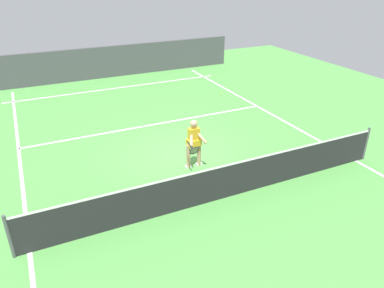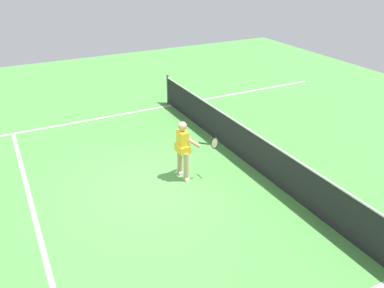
{
  "view_description": "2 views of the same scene",
  "coord_description": "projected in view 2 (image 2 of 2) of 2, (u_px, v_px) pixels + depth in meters",
  "views": [
    {
      "loc": [
        4.28,
        9.95,
        5.68
      ],
      "look_at": [
        0.12,
        1.15,
        0.88
      ],
      "focal_mm": 34.38,
      "sensor_mm": 36.0,
      "label": 1
    },
    {
      "loc": [
        7.86,
        -2.82,
        5.31
      ],
      "look_at": [
        0.14,
        1.16,
        0.98
      ],
      "focal_mm": 36.96,
      "sensor_mm": 36.0,
      "label": 2
    }
  ],
  "objects": [
    {
      "name": "court_net",
      "position": [
        246.0,
        144.0,
        10.73
      ],
      "size": [
        10.41,
        0.08,
        1.09
      ],
      "color": "#4C4C51",
      "rests_on": "ground"
    },
    {
      "name": "tennis_player",
      "position": [
        184.0,
        148.0,
        9.82
      ],
      "size": [
        0.77,
        0.93,
        1.55
      ],
      "color": "tan",
      "rests_on": "ground"
    },
    {
      "name": "service_line_marking",
      "position": [
        34.0,
        217.0,
        8.68
      ],
      "size": [
        9.73,
        0.1,
        0.01
      ],
      "primitive_type": "cube",
      "color": "white",
      "rests_on": "ground"
    },
    {
      "name": "ground_plane",
      "position": [
        148.0,
        187.0,
        9.78
      ],
      "size": [
        27.04,
        27.04,
        0.0
      ],
      "primitive_type": "plane",
      "color": "#4C9342"
    },
    {
      "name": "sideline_left_marking",
      "position": [
        96.0,
        119.0,
        13.65
      ],
      "size": [
        0.1,
        18.8,
        0.01
      ],
      "primitive_type": "cube",
      "color": "white",
      "rests_on": "ground"
    }
  ]
}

